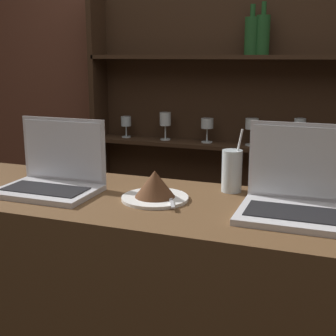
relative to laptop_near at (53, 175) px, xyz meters
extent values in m
cube|color=brown|center=(0.42, 1.18, 0.30)|extent=(7.00, 0.06, 2.70)
cube|color=#332114|center=(-0.39, 1.06, -0.16)|extent=(0.03, 0.18, 1.78)
cube|color=#332114|center=(0.35, 1.14, -0.16)|extent=(1.51, 0.02, 1.78)
cube|color=#332114|center=(0.35, 1.06, -0.51)|extent=(1.47, 0.18, 0.02)
cube|color=#332114|center=(0.35, 1.06, -0.07)|extent=(1.47, 0.18, 0.02)
cube|color=#332114|center=(0.35, 1.06, 0.38)|extent=(1.47, 0.18, 0.02)
cylinder|color=silver|center=(-0.23, 1.06, -0.06)|extent=(0.05, 0.05, 0.01)
cylinder|color=silver|center=(-0.23, 1.06, -0.02)|extent=(0.01, 0.01, 0.06)
cylinder|color=silver|center=(-0.23, 1.06, 0.03)|extent=(0.06, 0.06, 0.05)
cylinder|color=silver|center=(0.00, 1.06, -0.06)|extent=(0.05, 0.05, 0.01)
cylinder|color=silver|center=(0.00, 1.06, -0.02)|extent=(0.01, 0.01, 0.07)
cylinder|color=silver|center=(0.00, 1.06, 0.05)|extent=(0.06, 0.06, 0.07)
cylinder|color=silver|center=(0.23, 1.06, -0.06)|extent=(0.06, 0.06, 0.01)
cylinder|color=silver|center=(0.23, 1.06, -0.02)|extent=(0.01, 0.01, 0.07)
cylinder|color=silver|center=(0.23, 1.06, 0.04)|extent=(0.06, 0.06, 0.05)
cylinder|color=silver|center=(0.46, 1.06, -0.06)|extent=(0.06, 0.06, 0.01)
cylinder|color=silver|center=(0.46, 1.06, -0.01)|extent=(0.01, 0.01, 0.08)
cylinder|color=silver|center=(0.46, 1.06, 0.05)|extent=(0.07, 0.07, 0.05)
cylinder|color=silver|center=(0.70, 1.06, -0.06)|extent=(0.05, 0.05, 0.01)
cylinder|color=silver|center=(0.70, 1.06, -0.02)|extent=(0.01, 0.01, 0.08)
cylinder|color=silver|center=(0.70, 1.06, 0.06)|extent=(0.06, 0.06, 0.07)
cylinder|color=#1E4C23|center=(0.50, 1.06, 0.48)|extent=(0.07, 0.07, 0.18)
cylinder|color=#1E4C23|center=(0.50, 1.06, 0.60)|extent=(0.02, 0.02, 0.06)
cylinder|color=#1E4C23|center=(0.44, 1.06, 0.48)|extent=(0.07, 0.07, 0.18)
cylinder|color=#1E4C23|center=(0.44, 1.06, 0.59)|extent=(0.02, 0.02, 0.06)
cube|color=silver|center=(0.00, -0.04, -0.04)|extent=(0.32, 0.22, 0.02)
cube|color=black|center=(0.00, -0.05, -0.03)|extent=(0.27, 0.12, 0.00)
cube|color=silver|center=(0.00, 0.07, 0.07)|extent=(0.32, 0.00, 0.22)
cube|color=white|center=(0.00, 0.07, 0.07)|extent=(0.29, 0.01, 0.19)
cube|color=silver|center=(0.78, 0.00, -0.04)|extent=(0.30, 0.25, 0.02)
cube|color=black|center=(0.78, -0.01, -0.03)|extent=(0.26, 0.14, 0.00)
cube|color=silver|center=(0.78, 0.12, 0.08)|extent=(0.30, 0.00, 0.23)
cube|color=silver|center=(0.78, 0.12, 0.08)|extent=(0.28, 0.01, 0.21)
cylinder|color=white|center=(0.35, 0.02, -0.05)|extent=(0.21, 0.21, 0.01)
cone|color=#51301C|center=(0.35, 0.02, 0.00)|extent=(0.13, 0.13, 0.08)
cube|color=#B7B7BC|center=(0.41, 0.01, -0.04)|extent=(0.08, 0.16, 0.00)
cylinder|color=silver|center=(0.56, 0.20, 0.02)|extent=(0.07, 0.07, 0.14)
cylinder|color=white|center=(0.57, 0.20, 0.05)|extent=(0.04, 0.01, 0.21)
camera|label=1|loc=(0.87, -1.27, 0.39)|focal=50.00mm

